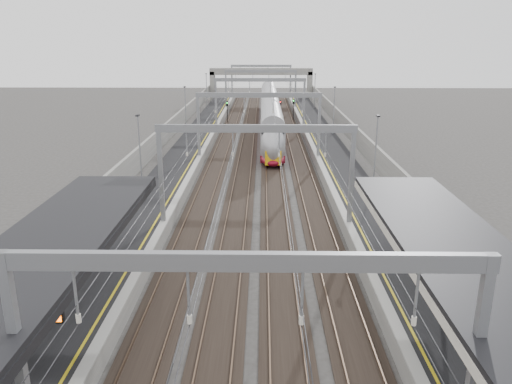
{
  "coord_description": "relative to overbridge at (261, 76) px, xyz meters",
  "views": [
    {
      "loc": [
        0.45,
        -9.76,
        12.84
      ],
      "look_at": [
        0.0,
        22.13,
        3.05
      ],
      "focal_mm": 35.0,
      "sensor_mm": 36.0,
      "label": 1
    }
  ],
  "objects": [
    {
      "name": "signal_red_near",
      "position": [
        3.2,
        -29.55,
        -2.89
      ],
      "size": [
        0.32,
        0.32,
        3.48
      ],
      "color": "black",
      "rests_on": "ground"
    },
    {
      "name": "overhead_line",
      "position": [
        0.0,
        -48.38,
        0.83
      ],
      "size": [
        13.0,
        140.0,
        6.6
      ],
      "color": "gray",
      "rests_on": "platform_left"
    },
    {
      "name": "platform_right",
      "position": [
        8.0,
        -55.0,
        -4.81
      ],
      "size": [
        4.0,
        120.0,
        1.0
      ],
      "primitive_type": "cube",
      "color": "black",
      "rests_on": "ground"
    },
    {
      "name": "signal_red_far",
      "position": [
        5.4,
        -27.78,
        -2.89
      ],
      "size": [
        0.32,
        0.32,
        3.48
      ],
      "color": "black",
      "rests_on": "ground"
    },
    {
      "name": "signal_green",
      "position": [
        -5.2,
        -30.9,
        -2.89
      ],
      "size": [
        0.32,
        0.32,
        3.48
      ],
      "color": "black",
      "rests_on": "ground"
    },
    {
      "name": "wall_left",
      "position": [
        -11.2,
        -55.0,
        -3.71
      ],
      "size": [
        0.3,
        120.0,
        3.2
      ],
      "primitive_type": "cube",
      "color": "slate",
      "rests_on": "ground"
    },
    {
      "name": "overbridge",
      "position": [
        0.0,
        0.0,
        0.0
      ],
      "size": [
        22.0,
        2.2,
        6.9
      ],
      "color": "slate",
      "rests_on": "ground"
    },
    {
      "name": "train",
      "position": [
        1.5,
        -37.96,
        -3.25
      ],
      "size": [
        2.65,
        48.27,
        4.19
      ],
      "color": "maroon",
      "rests_on": "ground"
    },
    {
      "name": "wall_right",
      "position": [
        11.2,
        -55.0,
        -3.71
      ],
      "size": [
        0.3,
        120.0,
        3.2
      ],
      "primitive_type": "cube",
      "color": "slate",
      "rests_on": "ground"
    },
    {
      "name": "tracks",
      "position": [
        0.0,
        -55.0,
        -5.26
      ],
      "size": [
        11.4,
        140.0,
        0.2
      ],
      "color": "black",
      "rests_on": "ground"
    },
    {
      "name": "platform_left",
      "position": [
        -8.0,
        -55.0,
        -4.81
      ],
      "size": [
        4.0,
        120.0,
        1.0
      ],
      "primitive_type": "cube",
      "color": "black",
      "rests_on": "ground"
    }
  ]
}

